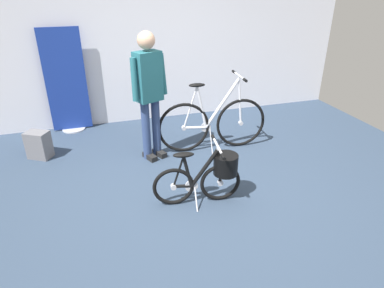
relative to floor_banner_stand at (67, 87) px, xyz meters
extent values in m
plane|color=#2D3D51|center=(1.38, -2.45, -0.71)|extent=(6.76, 6.76, 0.00)
cube|color=silver|center=(1.38, 0.16, 0.87)|extent=(6.76, 0.10, 3.16)
cylinder|color=#B7B7BC|center=(0.00, 0.00, -0.70)|extent=(0.36, 0.36, 0.02)
cube|color=navy|center=(0.00, 0.00, 0.10)|extent=(0.60, 0.02, 1.57)
torus|color=black|center=(1.56, -2.52, -0.49)|extent=(0.44, 0.10, 0.44)
cylinder|color=#B7B7BC|center=(1.56, -2.52, -0.49)|extent=(0.07, 0.06, 0.06)
torus|color=black|center=(1.05, -2.44, -0.49)|extent=(0.44, 0.10, 0.44)
cylinder|color=#B7B7BC|center=(1.05, -2.44, -0.49)|extent=(0.07, 0.06, 0.06)
cylinder|color=black|center=(1.15, -2.46, -0.49)|extent=(0.20, 0.06, 0.05)
cylinder|color=black|center=(1.38, -2.49, -0.29)|extent=(0.31, 0.09, 0.43)
cylinder|color=black|center=(1.20, -2.47, -0.32)|extent=(0.12, 0.05, 0.37)
cylinder|color=black|center=(1.15, -2.46, -0.49)|extent=(0.20, 0.05, 0.04)
cylinder|color=black|center=(1.54, -2.51, -0.29)|extent=(0.07, 0.04, 0.40)
cylinder|color=black|center=(1.11, -2.45, -0.31)|extent=(0.13, 0.04, 0.36)
ellipsoid|color=black|center=(1.16, -2.46, -0.11)|extent=(0.23, 0.12, 0.05)
cylinder|color=#B7B7BC|center=(1.52, -2.51, -0.07)|extent=(0.03, 0.03, 0.04)
cylinder|color=#B7B7BC|center=(1.52, -2.51, -0.05)|extent=(0.09, 0.44, 0.03)
cylinder|color=black|center=(1.49, -2.73, -0.05)|extent=(0.05, 0.09, 0.04)
cylinder|color=black|center=(1.55, -2.29, -0.05)|extent=(0.05, 0.09, 0.04)
cylinder|color=#B7B7BC|center=(1.25, -2.47, -0.50)|extent=(0.14, 0.03, 0.14)
cylinder|color=#B7B7BC|center=(1.27, -2.57, -0.61)|extent=(0.04, 0.19, 0.21)
cylinder|color=black|center=(1.61, -2.52, -0.27)|extent=(0.29, 0.29, 0.22)
torus|color=black|center=(2.33, -1.35, -0.35)|extent=(0.72, 0.10, 0.72)
cylinder|color=#B7B7BC|center=(2.33, -1.35, -0.35)|extent=(0.06, 0.06, 0.06)
torus|color=black|center=(1.50, -1.28, -0.35)|extent=(0.72, 0.10, 0.72)
cylinder|color=#B7B7BC|center=(1.50, -1.28, -0.35)|extent=(0.06, 0.06, 0.06)
cylinder|color=silver|center=(1.66, -1.29, -0.36)|extent=(0.32, 0.06, 0.05)
cylinder|color=silver|center=(2.04, -1.32, -0.04)|extent=(0.48, 0.08, 0.69)
cylinder|color=silver|center=(1.75, -1.30, -0.07)|extent=(0.17, 0.05, 0.60)
cylinder|color=silver|center=(1.66, -1.29, -0.36)|extent=(0.32, 0.05, 0.04)
cylinder|color=silver|center=(2.29, -1.35, -0.03)|extent=(0.10, 0.04, 0.65)
cylinder|color=silver|center=(1.60, -1.28, -0.06)|extent=(0.20, 0.04, 0.58)
ellipsoid|color=black|center=(1.69, -1.29, 0.24)|extent=(0.23, 0.11, 0.05)
cylinder|color=#B7B7BC|center=(2.26, -1.34, 0.31)|extent=(0.03, 0.03, 0.04)
cylinder|color=#B7B7BC|center=(2.26, -1.34, 0.33)|extent=(0.06, 0.44, 0.03)
cylinder|color=black|center=(2.24, -1.56, 0.33)|extent=(0.04, 0.09, 0.04)
cylinder|color=black|center=(2.28, -1.12, 0.33)|extent=(0.04, 0.09, 0.04)
cylinder|color=#B7B7BC|center=(1.82, -1.30, -0.37)|extent=(0.14, 0.03, 0.14)
cylinder|color=#B7B7BC|center=(1.87, -1.40, -0.55)|extent=(0.03, 0.19, 0.33)
cylinder|color=navy|center=(0.98, -1.31, -0.31)|extent=(0.11, 0.11, 0.80)
cube|color=black|center=(1.00, -1.36, -0.67)|extent=(0.18, 0.26, 0.07)
cylinder|color=navy|center=(1.12, -1.25, -0.31)|extent=(0.11, 0.11, 0.80)
cube|color=black|center=(1.14, -1.30, -0.67)|extent=(0.18, 0.26, 0.07)
cube|color=#23606B|center=(1.05, -1.28, 0.40)|extent=(0.37, 0.31, 0.62)
cylinder|color=#23606B|center=(0.86, -1.38, 0.40)|extent=(0.09, 0.12, 0.52)
cylinder|color=#23606B|center=(1.25, -1.21, 0.40)|extent=(0.13, 0.12, 0.52)
sphere|color=tan|center=(1.05, -1.28, 0.84)|extent=(0.22, 0.22, 0.22)
cube|color=slate|center=(-0.42, -0.87, -0.52)|extent=(0.36, 0.33, 0.38)
cube|color=gray|center=(-0.36, -0.77, -0.58)|extent=(0.19, 0.13, 0.17)
camera|label=1|loc=(0.36, -5.34, 1.48)|focal=31.21mm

